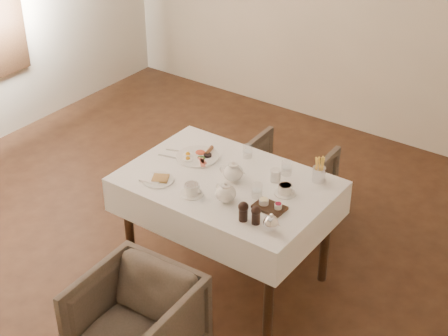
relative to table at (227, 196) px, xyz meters
name	(u,v)px	position (x,y,z in m)	size (l,w,h in m)	color
table	(227,196)	(0.00, 0.00, 0.00)	(1.28, 0.88, 0.75)	black
armchair_near	(136,324)	(0.03, -0.91, -0.35)	(0.61, 0.63, 0.57)	#463E33
armchair_far	(284,183)	(-0.07, 0.82, -0.35)	(0.61, 0.63, 0.57)	#463E33
breakfast_plate	(198,156)	(-0.32, 0.12, 0.13)	(0.28, 0.28, 0.04)	white
side_plate	(157,180)	(-0.35, -0.26, 0.13)	(0.20, 0.19, 0.02)	white
teapot_centre	(233,171)	(0.03, 0.02, 0.18)	(0.17, 0.13, 0.14)	white
teapot_front	(226,192)	(0.13, -0.19, 0.18)	(0.17, 0.13, 0.13)	white
creamer	(275,175)	(0.25, 0.17, 0.16)	(0.07, 0.07, 0.08)	white
teacup_near	(192,190)	(-0.08, -0.25, 0.15)	(0.14, 0.14, 0.07)	white
teacup_far	(285,190)	(0.37, 0.08, 0.15)	(0.13, 0.13, 0.06)	white
glass_left	(248,151)	(-0.06, 0.31, 0.16)	(0.06, 0.06, 0.09)	silver
glass_mid	(257,190)	(0.25, -0.05, 0.16)	(0.06, 0.06, 0.09)	silver
glass_right	(287,168)	(0.26, 0.28, 0.16)	(0.07, 0.07, 0.09)	silver
condiment_board	(270,206)	(0.38, -0.10, 0.13)	(0.19, 0.13, 0.05)	black
pepper_mill_left	(243,211)	(0.32, -0.29, 0.18)	(0.06, 0.06, 0.12)	black
pepper_mill_right	(256,215)	(0.39, -0.27, 0.17)	(0.06, 0.06, 0.12)	black
silver_pot	(271,222)	(0.50, -0.28, 0.17)	(0.11, 0.09, 0.12)	white
fries_cup	(319,171)	(0.46, 0.32, 0.19)	(0.08, 0.08, 0.17)	silver
cutlery_fork	(179,151)	(-0.47, 0.11, 0.12)	(0.01, 0.17, 0.00)	silver
cutlery_knife	(171,157)	(-0.46, 0.02, 0.12)	(0.01, 0.18, 0.00)	silver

